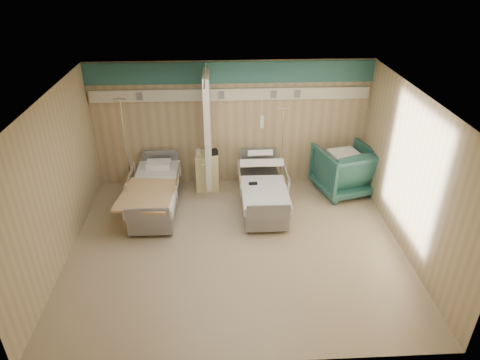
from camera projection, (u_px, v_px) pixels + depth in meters
name	position (u px, v px, depth m)	size (l,w,h in m)	color
ground	(236.00, 246.00, 7.85)	(6.00, 5.00, 0.00)	tan
room_walls	(234.00, 148.00, 7.17)	(6.04, 5.04, 2.82)	tan
bed_right	(262.00, 194.00, 8.86)	(1.00, 2.16, 0.63)	silver
bed_left	(156.00, 197.00, 8.76)	(1.00, 2.16, 0.63)	silver
bedside_cabinet	(207.00, 171.00, 9.54)	(0.50, 0.48, 0.85)	#F4E798
visitor_armchair	(344.00, 170.00, 9.37)	(1.14, 1.17, 1.06)	#20524C
waffle_blanket	(345.00, 146.00, 9.10)	(0.59, 0.53, 0.07)	white
iv_stand_right	(280.00, 170.00, 9.69)	(0.33, 0.33, 1.85)	silver
iv_stand_left	(130.00, 173.00, 9.42)	(0.38, 0.38, 2.15)	silver
call_remote	(253.00, 183.00, 8.59)	(0.17, 0.08, 0.04)	black
tan_blanket	(147.00, 195.00, 8.19)	(1.00, 1.25, 0.04)	tan
toiletry_bag	(213.00, 152.00, 9.28)	(0.21, 0.13, 0.11)	black
white_cup	(199.00, 152.00, 9.30)	(0.08, 0.08, 0.12)	white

